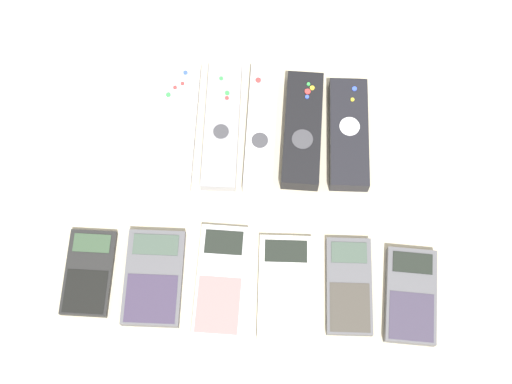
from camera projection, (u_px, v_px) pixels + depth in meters
ground_plane at (255, 214)px, 1.00m from camera, size 3.00×3.00×0.00m
remote_0 at (176, 124)px, 1.03m from camera, size 0.06×0.21×0.02m
remote_1 at (222, 126)px, 1.03m from camera, size 0.05×0.20×0.02m
remote_2 at (262, 127)px, 1.03m from camera, size 0.04×0.20×0.02m
remote_3 at (303, 130)px, 1.02m from camera, size 0.05×0.18×0.03m
remote_4 at (349, 134)px, 1.02m from camera, size 0.06×0.17×0.03m
calculator_0 at (89, 273)px, 0.96m from camera, size 0.06×0.12×0.01m
calculator_1 at (154, 278)px, 0.96m from camera, size 0.08×0.13×0.02m
calculator_2 at (221, 280)px, 0.96m from camera, size 0.07×0.15×0.01m
calculator_3 at (285, 286)px, 0.95m from camera, size 0.08×0.14×0.01m
calculator_4 at (349, 286)px, 0.95m from camera, size 0.07×0.13×0.02m
calculator_5 at (411, 296)px, 0.95m from camera, size 0.07×0.13×0.02m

